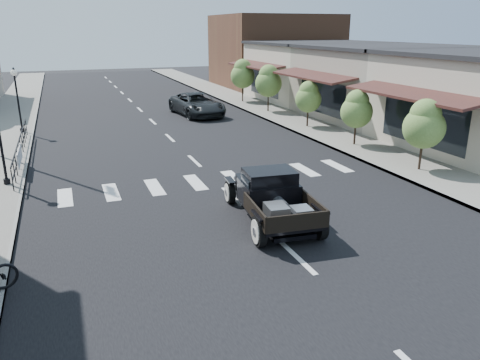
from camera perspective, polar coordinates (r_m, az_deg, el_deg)
name	(u,v)px	position (r m, az deg, el deg)	size (l,w,h in m)	color
ground	(253,217)	(15.01, 1.65, -4.53)	(120.00, 120.00, 0.00)	black
road	(159,128)	(28.88, -9.86, 6.30)	(14.00, 80.00, 0.02)	black
road_markings	(179,146)	(24.11, -7.48, 4.07)	(12.00, 60.00, 0.06)	silver
sidewalk_left	(4,138)	(28.54, -26.87, 4.61)	(3.00, 80.00, 0.15)	gray
sidewalk_right	(285,117)	(31.56, 5.55, 7.59)	(3.00, 80.00, 0.15)	gray
storefront_mid	(388,84)	(33.03, 17.63, 11.13)	(10.00, 9.00, 4.50)	#AA9E8E
storefront_far	(319,72)	(40.45, 9.64, 12.83)	(10.00, 9.00, 4.50)	beige
far_building_right	(274,51)	(49.45, 4.22, 15.39)	(11.00, 10.00, 7.00)	brown
railing	(21,146)	(23.44, -25.19, 3.73)	(0.08, 10.00, 1.00)	black
banner	(20,162)	(21.54, -25.20, 2.03)	(0.04, 2.20, 0.60)	silver
lamp_post_b	(0,137)	(19.31, -27.24, 4.64)	(0.36, 0.36, 3.58)	black
lamp_post_c	(18,100)	(29.13, -25.45, 8.80)	(0.36, 0.36, 3.58)	black
small_tree_a	(423,136)	(20.56, 21.40, 5.01)	(1.69, 1.69, 2.82)	#5A7D39
small_tree_b	(356,118)	(24.19, 13.97, 7.31)	(1.58, 1.58, 2.64)	#5A7D39
small_tree_c	(308,105)	(28.32, 8.29, 9.08)	(1.54, 1.54, 2.57)	#5A7D39
small_tree_d	(268,89)	(33.37, 3.48, 11.03)	(1.86, 1.86, 3.09)	#5A7D39
small_tree_e	(243,81)	(37.94, 0.32, 11.97)	(1.91, 1.91, 3.18)	#5A7D39
hotrod_pickup	(271,196)	(14.48, 3.83, -1.97)	(2.19, 4.70, 1.63)	black
second_car	(197,105)	(32.59, -5.27, 9.15)	(2.51, 5.44, 1.51)	black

